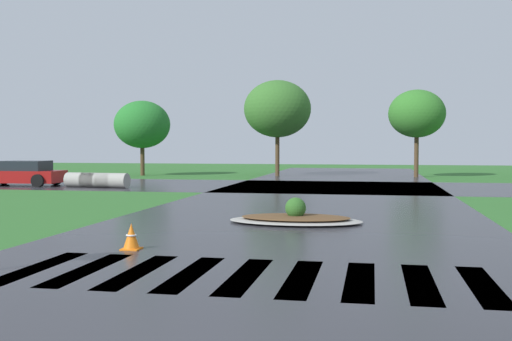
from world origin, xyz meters
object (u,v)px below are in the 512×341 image
at_px(drainage_pipe_stack, 97,180).
at_px(traffic_cone, 131,237).
at_px(car_silver_hatch, 22,174).
at_px(median_island, 296,218).

xyz_separation_m(drainage_pipe_stack, traffic_cone, (8.47, -16.28, -0.11)).
height_order(car_silver_hatch, traffic_cone, car_silver_hatch).
distance_m(car_silver_hatch, traffic_cone, 21.14).
bearing_deg(car_silver_hatch, median_island, 140.55).
bearing_deg(traffic_cone, drainage_pipe_stack, 117.48).
relative_size(car_silver_hatch, traffic_cone, 8.28).
distance_m(drainage_pipe_stack, traffic_cone, 18.35).
distance_m(car_silver_hatch, drainage_pipe_stack, 4.39).
xyz_separation_m(median_island, drainage_pipe_stack, (-11.16, 11.52, 0.23)).
distance_m(median_island, car_silver_hatch, 19.65).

